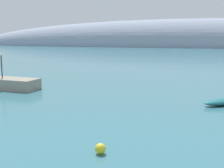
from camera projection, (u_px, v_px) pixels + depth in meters
distant_ridge at (200, 47)px, 213.59m from camera, size 374.34×51.10×40.38m
mooring_buoy_yellow at (100, 149)px, 20.46m from camera, size 0.76×0.76×0.76m
harbor_lamp_post at (1, 63)px, 45.09m from camera, size 0.36×0.36×3.85m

